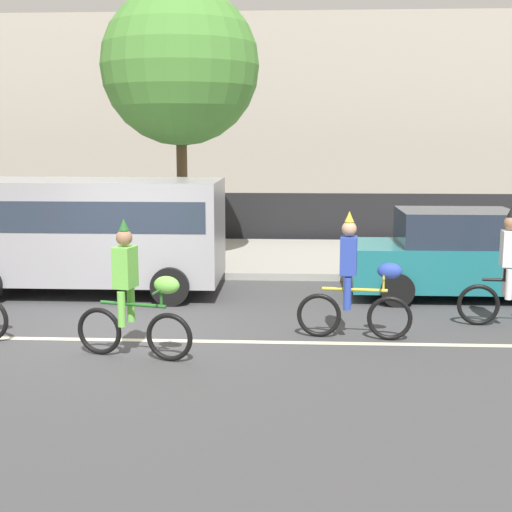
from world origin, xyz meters
TOP-DOWN VIEW (x-y plane):
  - ground_plane at (0.00, 0.00)m, footprint 80.00×80.00m
  - road_centre_line at (0.00, -0.50)m, footprint 36.00×0.14m
  - sidewalk_curb at (0.00, 6.50)m, footprint 60.00×5.00m
  - fence_line at (0.00, 9.40)m, footprint 40.00×0.08m
  - building_backdrop at (3.66, 18.00)m, footprint 28.00×8.00m
  - parade_cyclist_lime at (0.58, -1.33)m, footprint 1.69×0.58m
  - parade_cyclist_cobalt at (3.67, -0.22)m, footprint 1.72×0.51m
  - parked_van_grey at (-1.08, 2.70)m, footprint 5.00×2.22m
  - parked_car_teal at (5.83, 2.71)m, footprint 4.10×1.92m
  - street_tree_near_lamp at (0.23, 5.29)m, footprint 3.46×3.46m

SIDE VIEW (x-z plane):
  - ground_plane at x=0.00m, z-range 0.00..0.00m
  - road_centre_line at x=0.00m, z-range 0.00..0.01m
  - sidewalk_curb at x=0.00m, z-range 0.00..0.15m
  - fence_line at x=0.00m, z-range 0.00..1.40m
  - parked_car_teal at x=5.83m, z-range -0.04..1.60m
  - parade_cyclist_lime at x=0.58m, z-range -0.12..1.80m
  - parade_cyclist_cobalt at x=3.67m, z-range -0.12..1.80m
  - parked_van_grey at x=-1.08m, z-range 0.19..2.37m
  - building_backdrop at x=3.66m, z-range 0.00..7.09m
  - street_tree_near_lamp at x=0.23m, z-range 1.45..7.53m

